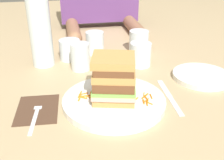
# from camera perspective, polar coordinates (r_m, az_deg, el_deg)

# --- Properties ---
(ground_plane) EXTENTS (3.00, 3.00, 0.00)m
(ground_plane) POSITION_cam_1_polar(r_m,az_deg,el_deg) (0.75, -0.50, -4.45)
(ground_plane) COLOR tan
(main_plate) EXTENTS (0.28, 0.28, 0.02)m
(main_plate) POSITION_cam_1_polar(r_m,az_deg,el_deg) (0.73, 0.43, -4.42)
(main_plate) COLOR white
(main_plate) RESTS_ON ground_plane
(sandwich) EXTENTS (0.13, 0.13, 0.12)m
(sandwich) POSITION_cam_1_polar(r_m,az_deg,el_deg) (0.70, 0.42, 0.29)
(sandwich) COLOR tan
(sandwich) RESTS_ON main_plate
(carrot_shred_0) EXTENTS (0.03, 0.01, 0.00)m
(carrot_shred_0) POSITION_cam_1_polar(r_m,az_deg,el_deg) (0.75, -6.00, -2.88)
(carrot_shred_0) COLOR orange
(carrot_shred_0) RESTS_ON main_plate
(carrot_shred_1) EXTENTS (0.01, 0.03, 0.00)m
(carrot_shred_1) POSITION_cam_1_polar(r_m,az_deg,el_deg) (0.75, -6.72, -2.99)
(carrot_shred_1) COLOR orange
(carrot_shred_1) RESTS_ON main_plate
(carrot_shred_2) EXTENTS (0.01, 0.03, 0.00)m
(carrot_shred_2) POSITION_cam_1_polar(r_m,az_deg,el_deg) (0.72, -4.23, -4.04)
(carrot_shred_2) COLOR orange
(carrot_shred_2) RESTS_ON main_plate
(carrot_shred_3) EXTENTS (0.03, 0.01, 0.00)m
(carrot_shred_3) POSITION_cam_1_polar(r_m,az_deg,el_deg) (0.74, -5.12, -3.25)
(carrot_shred_3) COLOR orange
(carrot_shred_3) RESTS_ON main_plate
(carrot_shred_4) EXTENTS (0.01, 0.03, 0.00)m
(carrot_shred_4) POSITION_cam_1_polar(r_m,az_deg,el_deg) (0.74, -6.80, -3.65)
(carrot_shred_4) COLOR orange
(carrot_shred_4) RESTS_ON main_plate
(carrot_shred_5) EXTENTS (0.01, 0.03, 0.00)m
(carrot_shred_5) POSITION_cam_1_polar(r_m,az_deg,el_deg) (0.74, -4.47, -3.13)
(carrot_shred_5) COLOR orange
(carrot_shred_5) RESTS_ON main_plate
(carrot_shred_6) EXTENTS (0.03, 0.02, 0.00)m
(carrot_shred_6) POSITION_cam_1_polar(r_m,az_deg,el_deg) (0.73, -4.64, -3.67)
(carrot_shred_6) COLOR orange
(carrot_shred_6) RESTS_ON main_plate
(carrot_shred_7) EXTENTS (0.02, 0.01, 0.00)m
(carrot_shred_7) POSITION_cam_1_polar(r_m,az_deg,el_deg) (0.74, -5.96, -3.59)
(carrot_shred_7) COLOR orange
(carrot_shred_7) RESTS_ON main_plate
(carrot_shred_8) EXTENTS (0.01, 0.03, 0.00)m
(carrot_shred_8) POSITION_cam_1_polar(r_m,az_deg,el_deg) (0.73, -6.71, -3.83)
(carrot_shred_8) COLOR orange
(carrot_shred_8) RESTS_ON main_plate
(carrot_shred_9) EXTENTS (0.01, 0.02, 0.00)m
(carrot_shred_9) POSITION_cam_1_polar(r_m,az_deg,el_deg) (0.74, 8.15, -3.41)
(carrot_shred_9) COLOR orange
(carrot_shred_9) RESTS_ON main_plate
(carrot_shred_10) EXTENTS (0.01, 0.02, 0.00)m
(carrot_shred_10) POSITION_cam_1_polar(r_m,az_deg,el_deg) (0.72, 6.62, -4.51)
(carrot_shred_10) COLOR orange
(carrot_shred_10) RESTS_ON main_plate
(carrot_shred_11) EXTENTS (0.01, 0.03, 0.00)m
(carrot_shred_11) POSITION_cam_1_polar(r_m,az_deg,el_deg) (0.75, 6.66, -3.09)
(carrot_shred_11) COLOR orange
(carrot_shred_11) RESTS_ON main_plate
(carrot_shred_12) EXTENTS (0.01, 0.03, 0.00)m
(carrot_shred_12) POSITION_cam_1_polar(r_m,az_deg,el_deg) (0.72, 7.47, -4.40)
(carrot_shred_12) COLOR orange
(carrot_shred_12) RESTS_ON main_plate
(carrot_shred_13) EXTENTS (0.02, 0.02, 0.00)m
(carrot_shred_13) POSITION_cam_1_polar(r_m,az_deg,el_deg) (0.72, 4.94, -4.06)
(carrot_shred_13) COLOR orange
(carrot_shred_13) RESTS_ON main_plate
(carrot_shred_14) EXTENTS (0.03, 0.03, 0.00)m
(carrot_shred_14) POSITION_cam_1_polar(r_m,az_deg,el_deg) (0.74, 6.90, -3.33)
(carrot_shred_14) COLOR orange
(carrot_shred_14) RESTS_ON main_plate
(carrot_shred_15) EXTENTS (0.01, 0.03, 0.00)m
(carrot_shred_15) POSITION_cam_1_polar(r_m,az_deg,el_deg) (0.71, 7.27, -4.78)
(carrot_shred_15) COLOR orange
(carrot_shred_15) RESTS_ON main_plate
(carrot_shred_16) EXTENTS (0.01, 0.03, 0.00)m
(carrot_shred_16) POSITION_cam_1_polar(r_m,az_deg,el_deg) (0.73, 7.14, -3.74)
(carrot_shred_16) COLOR orange
(carrot_shred_16) RESTS_ON main_plate
(carrot_shred_17) EXTENTS (0.02, 0.02, 0.00)m
(carrot_shred_17) POSITION_cam_1_polar(r_m,az_deg,el_deg) (0.72, 7.64, -4.72)
(carrot_shred_17) COLOR orange
(carrot_shred_17) RESTS_ON main_plate
(napkin_dark) EXTENTS (0.11, 0.15, 0.00)m
(napkin_dark) POSITION_cam_1_polar(r_m,az_deg,el_deg) (0.74, -15.29, -5.85)
(napkin_dark) COLOR #4C3323
(napkin_dark) RESTS_ON ground_plane
(fork) EXTENTS (0.03, 0.17, 0.00)m
(fork) POSITION_cam_1_polar(r_m,az_deg,el_deg) (0.72, -15.60, -6.60)
(fork) COLOR silver
(fork) RESTS_ON napkin_dark
(knife) EXTENTS (0.03, 0.20, 0.00)m
(knife) POSITION_cam_1_polar(r_m,az_deg,el_deg) (0.78, 12.07, -3.53)
(knife) COLOR silver
(knife) RESTS_ON ground_plane
(juice_glass) EXTENTS (0.07, 0.07, 0.08)m
(juice_glass) POSITION_cam_1_polar(r_m,az_deg,el_deg) (0.96, 5.96, 5.03)
(juice_glass) COLOR white
(juice_glass) RESTS_ON ground_plane
(water_bottle) EXTENTS (0.07, 0.07, 0.31)m
(water_bottle) POSITION_cam_1_polar(r_m,az_deg,el_deg) (0.96, -14.87, 10.92)
(water_bottle) COLOR silver
(water_bottle) RESTS_ON ground_plane
(empty_tumbler_0) EXTENTS (0.07, 0.07, 0.09)m
(empty_tumbler_0) POSITION_cam_1_polar(r_m,az_deg,el_deg) (1.06, -3.60, 7.74)
(empty_tumbler_0) COLOR silver
(empty_tumbler_0) RESTS_ON ground_plane
(empty_tumbler_1) EXTENTS (0.08, 0.08, 0.07)m
(empty_tumbler_1) POSITION_cam_1_polar(r_m,az_deg,el_deg) (1.02, -8.79, 6.27)
(empty_tumbler_1) COLOR silver
(empty_tumbler_1) RESTS_ON ground_plane
(empty_tumbler_2) EXTENTS (0.08, 0.08, 0.08)m
(empty_tumbler_2) POSITION_cam_1_polar(r_m,az_deg,el_deg) (1.08, 5.63, 8.01)
(empty_tumbler_2) COLOR silver
(empty_tumbler_2) RESTS_ON ground_plane
(empty_tumbler_3) EXTENTS (0.06, 0.06, 0.09)m
(empty_tumbler_3) POSITION_cam_1_polar(r_m,az_deg,el_deg) (0.93, -6.65, 4.86)
(empty_tumbler_3) COLOR silver
(empty_tumbler_3) RESTS_ON ground_plane
(side_plate) EXTENTS (0.18, 0.18, 0.02)m
(side_plate) POSITION_cam_1_polar(r_m,az_deg,el_deg) (0.92, 18.21, 0.79)
(side_plate) COLOR white
(side_plate) RESTS_ON ground_plane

